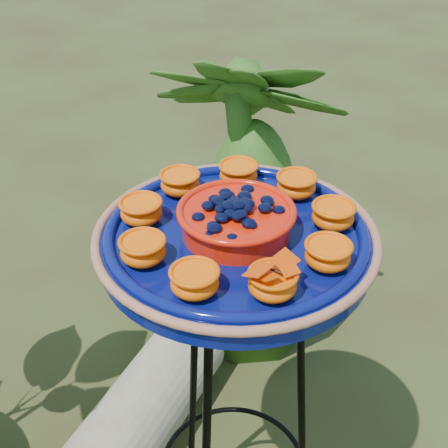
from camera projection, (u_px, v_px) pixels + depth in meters
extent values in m
torus|color=black|center=(236.00, 259.00, 1.00)|extent=(0.27, 0.27, 0.02)
cylinder|color=black|center=(193.00, 385.00, 1.33)|extent=(0.03, 0.08, 0.84)
cylinder|color=black|center=(302.00, 420.00, 1.26)|extent=(0.08, 0.05, 0.84)
cylinder|color=#070E55|center=(236.00, 243.00, 0.99)|extent=(0.48, 0.48, 0.04)
torus|color=#9D5F47|center=(236.00, 234.00, 0.98)|extent=(0.45, 0.45, 0.02)
torus|color=#070E55|center=(236.00, 232.00, 0.98)|extent=(0.42, 0.42, 0.02)
cylinder|color=red|center=(236.00, 222.00, 0.97)|extent=(0.19, 0.19, 0.04)
torus|color=red|center=(236.00, 211.00, 0.95)|extent=(0.19, 0.19, 0.01)
ellipsoid|color=black|center=(236.00, 208.00, 0.95)|extent=(0.15, 0.15, 0.03)
ellipsoid|color=#E65E02|center=(296.00, 187.00, 1.06)|extent=(0.07, 0.07, 0.03)
cylinder|color=#FF5405|center=(297.00, 179.00, 1.05)|extent=(0.06, 0.06, 0.01)
ellipsoid|color=#E65E02|center=(238.00, 175.00, 1.10)|extent=(0.07, 0.07, 0.03)
cylinder|color=#FF5405|center=(239.00, 167.00, 1.09)|extent=(0.06, 0.06, 0.01)
ellipsoid|color=#E65E02|center=(180.00, 185.00, 1.07)|extent=(0.07, 0.07, 0.03)
cylinder|color=#FF5405|center=(180.00, 176.00, 1.06)|extent=(0.06, 0.06, 0.01)
ellipsoid|color=#E65E02|center=(141.00, 213.00, 0.99)|extent=(0.07, 0.07, 0.03)
cylinder|color=#FF5405|center=(141.00, 204.00, 0.99)|extent=(0.06, 0.06, 0.01)
ellipsoid|color=#E65E02|center=(143.00, 252.00, 0.91)|extent=(0.07, 0.07, 0.03)
cylinder|color=#FF5405|center=(142.00, 243.00, 0.90)|extent=(0.06, 0.06, 0.01)
ellipsoid|color=#E65E02|center=(195.00, 283.00, 0.85)|extent=(0.07, 0.07, 0.03)
cylinder|color=#FF5405|center=(194.00, 274.00, 0.84)|extent=(0.06, 0.06, 0.01)
ellipsoid|color=#E65E02|center=(272.00, 285.00, 0.85)|extent=(0.07, 0.07, 0.03)
cylinder|color=#FF5405|center=(273.00, 276.00, 0.84)|extent=(0.06, 0.06, 0.01)
ellipsoid|color=#E65E02|center=(328.00, 257.00, 0.90)|extent=(0.07, 0.07, 0.03)
cylinder|color=#FF5405|center=(329.00, 247.00, 0.89)|extent=(0.06, 0.06, 0.01)
ellipsoid|color=#E65E02|center=(333.00, 217.00, 0.98)|extent=(0.07, 0.07, 0.03)
cylinder|color=#FF5405|center=(334.00, 208.00, 0.98)|extent=(0.06, 0.06, 0.01)
cylinder|color=black|center=(273.00, 270.00, 0.83)|extent=(0.02, 0.03, 0.00)
cube|color=#FF3B05|center=(259.00, 270.00, 0.82)|extent=(0.05, 0.04, 0.01)
cube|color=#FF3B05|center=(285.00, 260.00, 0.84)|extent=(0.05, 0.04, 0.01)
cylinder|color=tan|center=(135.00, 421.00, 1.64)|extent=(0.65, 0.53, 0.21)
imported|color=#295015|center=(252.00, 202.00, 1.83)|extent=(0.76, 0.76, 0.96)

